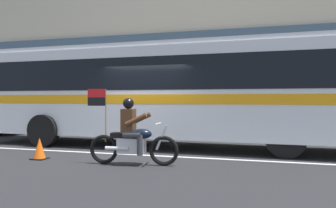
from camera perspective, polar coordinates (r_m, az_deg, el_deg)
The scene contains 7 objects.
ground_plane at distance 10.30m, azimuth -3.97°, elevation -7.75°, with size 60.00×60.00×0.00m, color black.
sidewalk_curb at distance 15.13m, azimuth 2.94°, elevation -4.71°, with size 28.00×3.80×0.15m, color #A39E93.
lane_center_stripe at distance 9.75m, azimuth -5.24°, elevation -8.22°, with size 26.60×0.14×0.01m, color silver.
office_building_facade at distance 17.82m, azimuth 4.79°, elevation 14.89°, with size 28.00×0.89×11.71m.
transit_bus at distance 11.17m, azimuth 0.42°, elevation 2.61°, with size 12.66×2.98×3.22m.
motorcycle_with_rider at distance 8.24m, azimuth -5.83°, elevation -5.24°, with size 2.19×0.67×1.78m.
traffic_cone at distance 9.56m, azimuth -20.19°, elevation -6.91°, with size 0.36×0.36×0.55m.
Camera 1 is at (3.63, -9.52, 1.54)m, focal length 37.43 mm.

